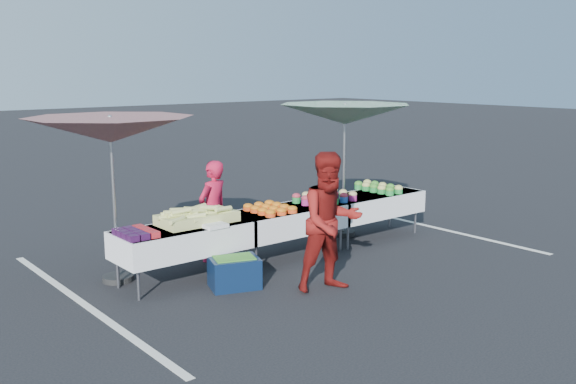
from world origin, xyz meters
TOP-DOWN VIEW (x-y plane):
  - ground at (0.00, 0.00)m, footprint 80.00×80.00m
  - stripe_left at (-3.20, 0.00)m, footprint 0.10×5.00m
  - stripe_right at (3.20, 0.00)m, footprint 0.10×5.00m
  - table_left at (-1.80, 0.00)m, footprint 1.86×0.81m
  - table_center at (0.00, 0.00)m, footprint 1.86×0.81m
  - table_right at (1.80, 0.00)m, footprint 1.86×0.81m
  - berry_punnets at (-2.51, -0.06)m, footprint 0.40×0.54m
  - corn_pile at (-1.56, 0.04)m, footprint 1.16×0.57m
  - plastic_bags at (-1.50, -0.30)m, footprint 0.30×0.25m
  - carrot_bowls at (-0.35, -0.01)m, footprint 0.55×0.69m
  - potato_cups at (0.75, 0.00)m, footprint 0.94×0.58m
  - bean_baskets at (2.06, 0.08)m, footprint 0.36×0.86m
  - vendor at (-0.98, 0.55)m, footprint 0.63×0.50m
  - customer at (-0.53, -1.50)m, footprint 1.02×0.88m
  - umbrella_left at (-2.50, 0.56)m, footprint 2.89×2.89m
  - umbrella_right at (1.55, 0.40)m, footprint 2.94×2.94m
  - storage_bin at (-1.44, -0.65)m, footprint 0.74×0.64m

SIDE VIEW (x-z plane):
  - ground at x=0.00m, z-range 0.00..0.00m
  - stripe_left at x=-3.20m, z-range 0.00..0.00m
  - stripe_right at x=3.20m, z-range 0.00..0.00m
  - storage_bin at x=-1.44m, z-range 0.01..0.42m
  - table_left at x=-1.80m, z-range 0.21..0.96m
  - table_center at x=0.00m, z-range 0.21..0.96m
  - table_right at x=1.80m, z-range 0.21..0.96m
  - vendor at x=-0.98m, z-range 0.00..1.50m
  - plastic_bags at x=-1.50m, z-range 0.75..0.80m
  - berry_punnets at x=-2.51m, z-range 0.75..0.83m
  - carrot_bowls at x=-0.35m, z-range 0.75..0.85m
  - bean_baskets at x=2.06m, z-range 0.75..0.90m
  - potato_cups at x=0.75m, z-range 0.75..0.91m
  - corn_pile at x=-1.56m, z-range 0.71..0.97m
  - customer at x=-0.53m, z-range 0.00..1.79m
  - umbrella_left at x=-2.50m, z-range 0.91..3.13m
  - umbrella_right at x=1.55m, z-range 0.92..3.19m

